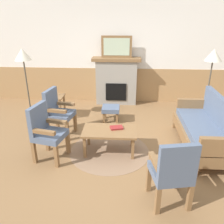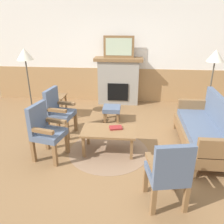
{
  "view_description": "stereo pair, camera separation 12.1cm",
  "coord_description": "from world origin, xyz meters",
  "views": [
    {
      "loc": [
        0.26,
        -3.92,
        2.36
      ],
      "look_at": [
        0.0,
        0.35,
        0.55
      ],
      "focal_mm": 37.43,
      "sensor_mm": 36.0,
      "label": 1
    },
    {
      "loc": [
        0.38,
        -3.91,
        2.36
      ],
      "look_at": [
        0.0,
        0.35,
        0.55
      ],
      "focal_mm": 37.43,
      "sensor_mm": 36.0,
      "label": 2
    }
  ],
  "objects": [
    {
      "name": "framed_picture",
      "position": [
        0.0,
        2.35,
        1.56
      ],
      "size": [
        0.8,
        0.04,
        0.56
      ],
      "color": "brown",
      "rests_on": "fireplace"
    },
    {
      "name": "floor_lamp_by_chairs",
      "position": [
        -1.96,
        1.03,
        1.45
      ],
      "size": [
        0.36,
        0.36,
        1.68
      ],
      "color": "#332D28",
      "rests_on": "ground_plane"
    },
    {
      "name": "round_rug",
      "position": [
        -0.01,
        -0.22,
        0.0
      ],
      "size": [
        1.47,
        1.47,
        0.01
      ],
      "primitive_type": "cylinder",
      "color": "#896B51",
      "rests_on": "ground_plane"
    },
    {
      "name": "armchair_by_window_left",
      "position": [
        -1.07,
        -0.48,
        0.54
      ],
      "size": [
        0.58,
        0.58,
        0.98
      ],
      "color": "brown",
      "rests_on": "ground_plane"
    },
    {
      "name": "book_on_table",
      "position": [
        0.11,
        -0.15,
        0.46
      ],
      "size": [
        0.25,
        0.2,
        0.03
      ],
      "primitive_type": "cube",
      "rotation": [
        0.0,
        0.0,
        0.24
      ],
      "color": "maroon",
      "rests_on": "coffee_table"
    },
    {
      "name": "armchair_near_fireplace",
      "position": [
        -1.12,
        0.39,
        0.54
      ],
      "size": [
        0.56,
        0.56,
        0.98
      ],
      "color": "brown",
      "rests_on": "ground_plane"
    },
    {
      "name": "floor_lamp_by_couch",
      "position": [
        2.1,
        1.18,
        1.45
      ],
      "size": [
        0.36,
        0.36,
        1.68
      ],
      "color": "#332D28",
      "rests_on": "ground_plane"
    },
    {
      "name": "fireplace",
      "position": [
        0.0,
        2.35,
        0.65
      ],
      "size": [
        1.3,
        0.44,
        1.28
      ],
      "color": "gray",
      "rests_on": "ground_plane"
    },
    {
      "name": "ground_plane",
      "position": [
        0.0,
        0.0,
        0.0
      ],
      "size": [
        14.0,
        14.0,
        0.0
      ],
      "primitive_type": "plane",
      "color": "olive"
    },
    {
      "name": "wall_back",
      "position": [
        0.0,
        2.6,
        1.31
      ],
      "size": [
        7.2,
        0.14,
        2.7
      ],
      "color": "white",
      "rests_on": "ground_plane"
    },
    {
      "name": "side_table",
      "position": [
        -1.43,
        1.24,
        0.43
      ],
      "size": [
        0.44,
        0.44,
        0.55
      ],
      "color": "brown",
      "rests_on": "ground_plane"
    },
    {
      "name": "coffee_table",
      "position": [
        -0.01,
        -0.22,
        0.39
      ],
      "size": [
        0.96,
        0.56,
        0.44
      ],
      "color": "brown",
      "rests_on": "ground_plane"
    },
    {
      "name": "armchair_front_left",
      "position": [
        0.88,
        -1.46,
        0.54
      ],
      "size": [
        0.56,
        0.56,
        0.98
      ],
      "color": "brown",
      "rests_on": "ground_plane"
    },
    {
      "name": "footstool",
      "position": [
        -0.07,
        1.11,
        0.28
      ],
      "size": [
        0.4,
        0.4,
        0.36
      ],
      "color": "brown",
      "rests_on": "ground_plane"
    },
    {
      "name": "couch",
      "position": [
        1.73,
        0.01,
        0.4
      ],
      "size": [
        0.7,
        1.8,
        0.98
      ],
      "color": "brown",
      "rests_on": "ground_plane"
    }
  ]
}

